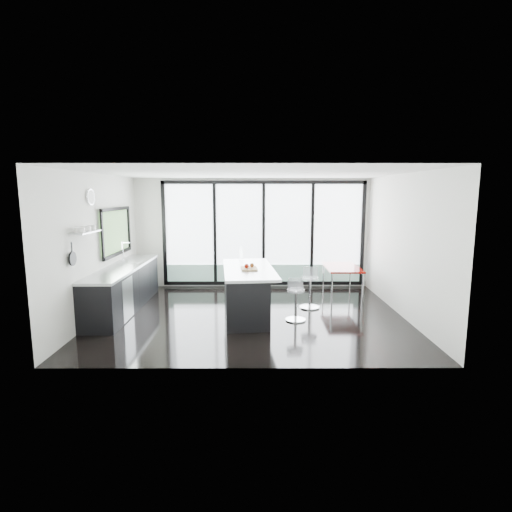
{
  "coord_description": "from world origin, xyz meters",
  "views": [
    {
      "loc": [
        0.08,
        -7.76,
        2.41
      ],
      "look_at": [
        0.1,
        0.3,
        1.15
      ],
      "focal_mm": 28.0,
      "sensor_mm": 36.0,
      "label": 1
    }
  ],
  "objects_px": {
    "island": "(245,291)",
    "bar_stool_near": "(296,305)",
    "red_table": "(342,282)",
    "bar_stool_far": "(310,293)"
  },
  "relations": [
    {
      "from": "island",
      "to": "bar_stool_near",
      "type": "distance_m",
      "value": 1.09
    },
    {
      "from": "island",
      "to": "bar_stool_near",
      "type": "xyz_separation_m",
      "value": [
        0.99,
        -0.43,
        -0.17
      ]
    },
    {
      "from": "island",
      "to": "bar_stool_near",
      "type": "bearing_deg",
      "value": -23.35
    },
    {
      "from": "island",
      "to": "bar_stool_far",
      "type": "height_order",
      "value": "island"
    },
    {
      "from": "bar_stool_far",
      "to": "red_table",
      "type": "bearing_deg",
      "value": 55.51
    },
    {
      "from": "bar_stool_near",
      "to": "red_table",
      "type": "xyz_separation_m",
      "value": [
        1.27,
        1.8,
        0.05
      ]
    },
    {
      "from": "bar_stool_far",
      "to": "bar_stool_near",
      "type": "bearing_deg",
      "value": -105.99
    },
    {
      "from": "island",
      "to": "bar_stool_near",
      "type": "height_order",
      "value": "island"
    },
    {
      "from": "island",
      "to": "red_table",
      "type": "relative_size",
      "value": 1.78
    },
    {
      "from": "bar_stool_near",
      "to": "bar_stool_far",
      "type": "distance_m",
      "value": 0.94
    }
  ]
}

